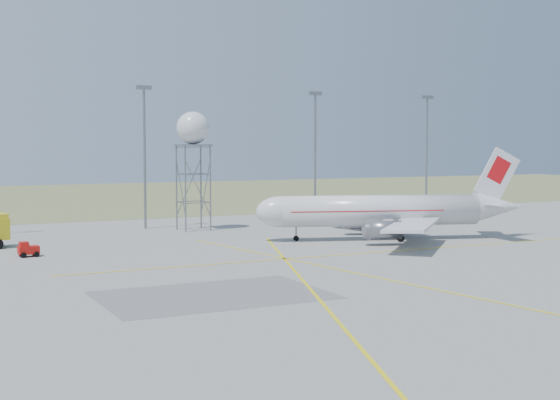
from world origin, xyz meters
name	(u,v)px	position (x,y,z in m)	size (l,w,h in m)	color
ground	(539,306)	(0.00, 0.00, 0.00)	(400.00, 400.00, 0.00)	#999A95
grass_strip	(93,197)	(0.00, 140.00, 0.01)	(400.00, 120.00, 0.03)	olive
mast_b	(145,145)	(-10.00, 66.00, 12.07)	(2.20, 0.50, 20.50)	slate
mast_c	(315,145)	(18.00, 66.00, 12.07)	(2.20, 0.50, 20.50)	slate
mast_d	(427,145)	(40.00, 66.00, 12.07)	(2.20, 0.50, 20.50)	slate
taxi_sign_near	(473,204)	(55.60, 72.00, 0.89)	(1.60, 0.17, 1.20)	black
taxi_sign_far	(501,203)	(62.60, 72.00, 0.89)	(1.60, 0.17, 1.20)	black
airliner_main	(384,211)	(13.28, 39.68, 3.61)	(33.85, 31.95, 11.78)	silver
radar_tower	(193,164)	(-4.47, 61.06, 9.38)	(4.62, 4.62, 16.71)	slate
baggage_tug	(28,251)	(-29.71, 44.07, 0.62)	(2.19, 1.80, 1.64)	#BA120D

